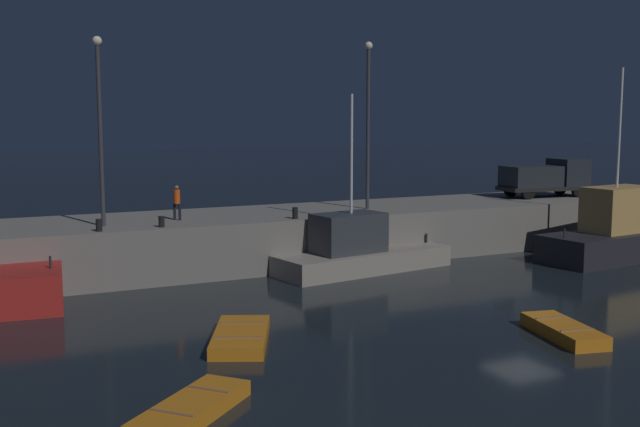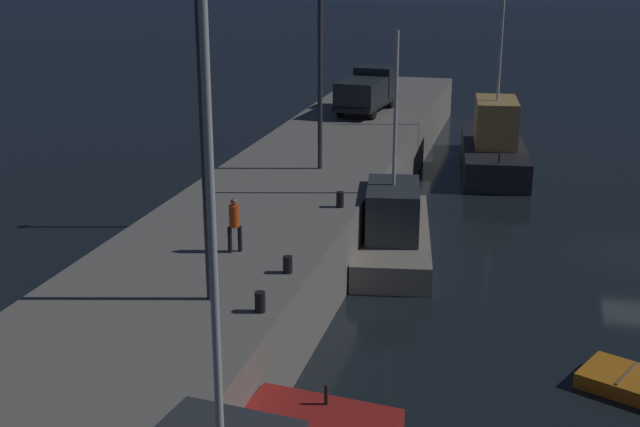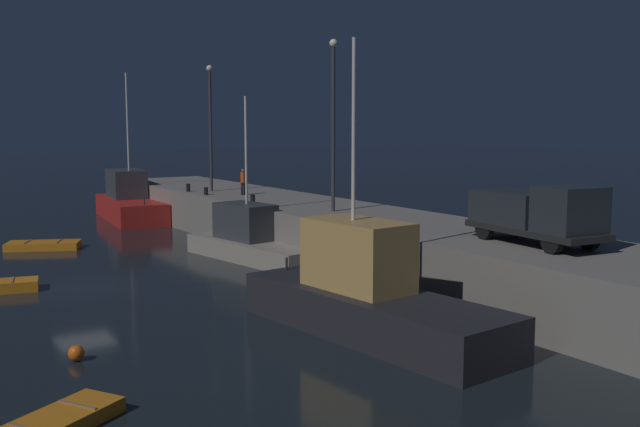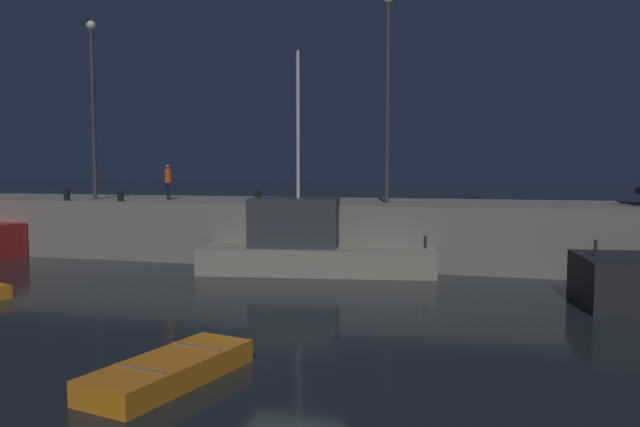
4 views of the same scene
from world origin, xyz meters
The scene contains 10 objects.
pier_quay centered at (0.00, 14.05, 1.33)m, with size 56.65×7.09×2.66m.
fishing_boat_blue centered at (12.74, 6.58, 1.31)m, with size 11.34×4.44×10.31m.
fishing_boat_white centered at (-2.19, 9.68, 1.02)m, with size 9.66×4.32×8.82m.
lamp_post_west centered at (-14.10, 12.63, 7.68)m, with size 0.44×0.44×8.67m.
lamp_post_east centered at (0.34, 13.29, 7.90)m, with size 0.44×0.44×9.10m.
utility_truck centered at (13.77, 13.92, 3.92)m, with size 6.10×2.78×2.41m.
dockworker centered at (-10.43, 13.25, 3.64)m, with size 0.44×0.44×1.72m.
bollard_west centered at (-5.00, 11.17, 2.95)m, with size 0.28×0.28×0.57m, color black.
bollard_central centered at (-14.57, 11.07, 2.93)m, with size 0.28×0.28×0.55m, color black.
bollard_east centered at (-11.74, 11.17, 2.91)m, with size 0.28×0.28×0.50m, color black.
Camera 2 is at (-33.62, 4.61, 11.61)m, focal length 47.35 mm.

